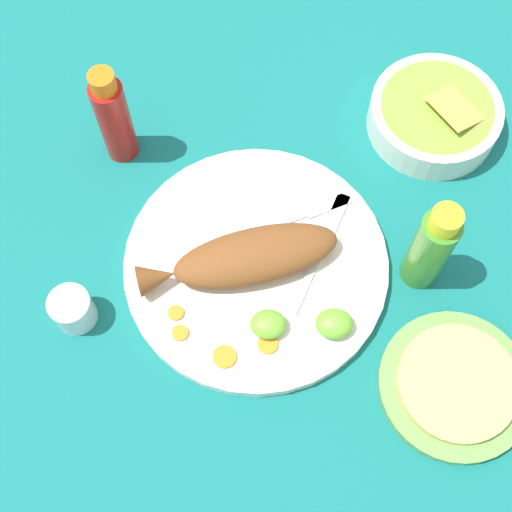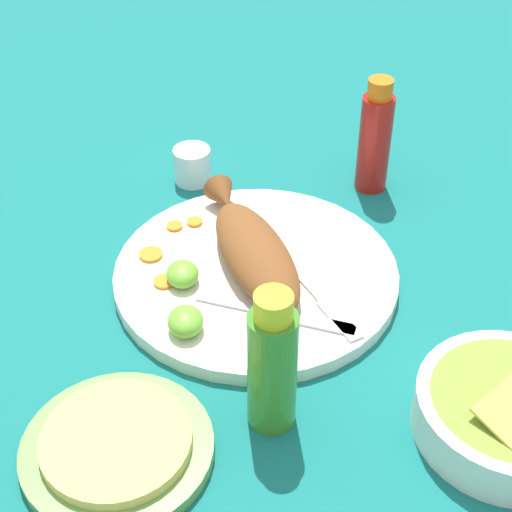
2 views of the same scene
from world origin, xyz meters
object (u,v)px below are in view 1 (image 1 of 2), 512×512
(fried_fish, at_px, (247,257))
(guacamole_bowl, at_px, (435,115))
(fork_far, at_px, (323,244))
(hot_sauce_bottle_green, at_px, (431,248))
(salt_cup, at_px, (73,310))
(tortilla_plate, at_px, (455,385))
(hot_sauce_bottle_red, at_px, (114,118))
(main_plate, at_px, (256,265))
(fork_near, at_px, (300,216))

(fried_fish, height_order, guacamole_bowl, fried_fish)
(fork_far, distance_m, guacamole_bowl, 0.26)
(fried_fish, distance_m, hot_sauce_bottle_green, 0.23)
(salt_cup, bearing_deg, fork_far, 15.39)
(tortilla_plate, bearing_deg, hot_sauce_bottle_red, 140.71)
(main_plate, distance_m, fork_near, 0.09)
(salt_cup, bearing_deg, fork_near, 24.16)
(main_plate, relative_size, hot_sauce_bottle_green, 2.09)
(fork_far, xyz_separation_m, salt_cup, (-0.32, -0.09, 0.00))
(hot_sauce_bottle_red, bearing_deg, fork_far, -30.64)
(salt_cup, xyz_separation_m, guacamole_bowl, (0.48, 0.28, 0.00))
(fried_fish, relative_size, hot_sauce_bottle_red, 1.60)
(fried_fish, bearing_deg, fork_far, 1.79)
(fried_fish, xyz_separation_m, guacamole_bowl, (0.27, 0.22, -0.01))
(main_plate, distance_m, tortilla_plate, 0.29)
(main_plate, relative_size, fried_fish, 1.30)
(fork_near, relative_size, fork_far, 1.02)
(hot_sauce_bottle_green, xyz_separation_m, guacamole_bowl, (0.04, 0.23, -0.05))
(main_plate, height_order, salt_cup, salt_cup)
(fried_fish, height_order, hot_sauce_bottle_green, hot_sauce_bottle_green)
(tortilla_plate, bearing_deg, fried_fish, 147.58)
(main_plate, bearing_deg, fork_far, 14.91)
(fork_near, relative_size, guacamole_bowl, 0.97)
(main_plate, bearing_deg, hot_sauce_bottle_red, 135.00)
(fork_far, bearing_deg, hot_sauce_bottle_green, -80.59)
(main_plate, xyz_separation_m, salt_cup, (-0.23, -0.06, 0.01))
(hot_sauce_bottle_green, bearing_deg, hot_sauce_bottle_red, 153.90)
(fork_far, distance_m, hot_sauce_bottle_green, 0.14)
(hot_sauce_bottle_green, bearing_deg, fried_fish, 178.27)
(fork_near, distance_m, hot_sauce_bottle_green, 0.18)
(fried_fish, distance_m, fork_far, 0.10)
(hot_sauce_bottle_green, xyz_separation_m, tortilla_plate, (0.03, -0.15, -0.07))
(hot_sauce_bottle_red, height_order, hot_sauce_bottle_green, hot_sauce_bottle_red)
(fork_near, height_order, hot_sauce_bottle_green, hot_sauce_bottle_green)
(fork_near, distance_m, guacamole_bowl, 0.25)
(fried_fish, xyz_separation_m, tortilla_plate, (0.25, -0.16, -0.03))
(fried_fish, height_order, hot_sauce_bottle_red, hot_sauce_bottle_red)
(salt_cup, relative_size, guacamole_bowl, 0.29)
(hot_sauce_bottle_red, xyz_separation_m, hot_sauce_bottle_green, (0.40, -0.19, -0.00))
(salt_cup, bearing_deg, tortilla_plate, -11.84)
(hot_sauce_bottle_green, height_order, guacamole_bowl, hot_sauce_bottle_green)
(fried_fish, relative_size, salt_cup, 4.98)
(main_plate, bearing_deg, hot_sauce_bottle_green, -2.56)
(main_plate, xyz_separation_m, tortilla_plate, (0.24, -0.16, -0.00))
(fork_near, bearing_deg, hot_sauce_bottle_green, -47.77)
(guacamole_bowl, bearing_deg, tortilla_plate, -92.30)
(hot_sauce_bottle_green, distance_m, tortilla_plate, 0.17)
(tortilla_plate, bearing_deg, hot_sauce_bottle_green, 100.14)
(fork_far, xyz_separation_m, tortilla_plate, (0.15, -0.19, -0.01))
(fork_near, height_order, salt_cup, salt_cup)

